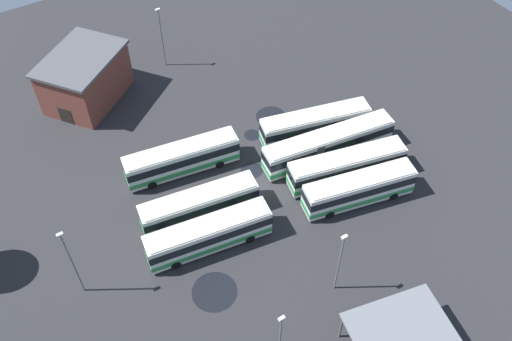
# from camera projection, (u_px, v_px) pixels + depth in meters

# --- Properties ---
(ground_plane) EXTENTS (96.23, 96.23, 0.00)m
(ground_plane) POSITION_uv_depth(u_px,v_px,m) (267.00, 185.00, 60.89)
(ground_plane) COLOR #28282B
(bus_row0_slot0) EXTENTS (12.57, 4.30, 3.53)m
(bus_row0_slot0) POSITION_uv_depth(u_px,v_px,m) (209.00, 234.00, 54.33)
(bus_row0_slot0) COLOR silver
(bus_row0_slot0) RESTS_ON ground_plane
(bus_row0_slot1) EXTENTS (12.20, 4.26, 3.53)m
(bus_row0_slot1) POSITION_uv_depth(u_px,v_px,m) (199.00, 205.00, 56.66)
(bus_row0_slot1) COLOR silver
(bus_row0_slot1) RESTS_ON ground_plane
(bus_row0_slot3) EXTENTS (12.66, 4.39, 3.53)m
(bus_row0_slot3) POSITION_uv_depth(u_px,v_px,m) (182.00, 158.00, 60.88)
(bus_row0_slot3) COLOR silver
(bus_row0_slot3) RESTS_ON ground_plane
(bus_row1_slot0) EXTENTS (12.08, 4.99, 3.53)m
(bus_row1_slot0) POSITION_uv_depth(u_px,v_px,m) (359.00, 189.00, 58.09)
(bus_row1_slot0) COLOR silver
(bus_row1_slot0) RESTS_ON ground_plane
(bus_row1_slot1) EXTENTS (13.01, 5.31, 3.53)m
(bus_row1_slot1) POSITION_uv_depth(u_px,v_px,m) (347.00, 166.00, 60.16)
(bus_row1_slot1) COLOR silver
(bus_row1_slot1) RESTS_ON ground_plane
(bus_row1_slot2) EXTENTS (15.36, 4.56, 3.53)m
(bus_row1_slot2) POSITION_uv_depth(u_px,v_px,m) (328.00, 144.00, 62.28)
(bus_row1_slot2) COLOR silver
(bus_row1_slot2) RESTS_ON ground_plane
(bus_row1_slot3) EXTENTS (12.88, 5.49, 3.53)m
(bus_row1_slot3) POSITION_uv_depth(u_px,v_px,m) (315.00, 124.00, 64.39)
(bus_row1_slot3) COLOR silver
(bus_row1_slot3) RESTS_ON ground_plane
(depot_building) EXTENTS (12.68, 12.10, 6.15)m
(depot_building) POSITION_uv_depth(u_px,v_px,m) (85.00, 78.00, 67.93)
(depot_building) COLOR brown
(depot_building) RESTS_ON ground_plane
(maintenance_shelter) EXTENTS (9.25, 7.50, 3.88)m
(maintenance_shelter) POSITION_uv_depth(u_px,v_px,m) (401.00, 330.00, 45.87)
(maintenance_shelter) COLOR slate
(maintenance_shelter) RESTS_ON ground_plane
(lamp_post_far_corner) EXTENTS (0.56, 0.28, 8.32)m
(lamp_post_far_corner) POSITION_uv_depth(u_px,v_px,m) (340.00, 261.00, 49.18)
(lamp_post_far_corner) COLOR slate
(lamp_post_far_corner) RESTS_ON ground_plane
(lamp_post_mid_lot) EXTENTS (0.56, 0.28, 8.41)m
(lamp_post_mid_lot) POSITION_uv_depth(u_px,v_px,m) (161.00, 35.00, 71.07)
(lamp_post_mid_lot) COLOR slate
(lamp_post_mid_lot) RESTS_ON ground_plane
(lamp_post_by_building) EXTENTS (0.56, 0.28, 9.02)m
(lamp_post_by_building) POSITION_uv_depth(u_px,v_px,m) (72.00, 261.00, 48.74)
(lamp_post_by_building) COLOR slate
(lamp_post_by_building) RESTS_ON ground_plane
(lamp_post_near_entrance) EXTENTS (0.56, 0.28, 7.35)m
(lamp_post_near_entrance) POSITION_uv_depth(u_px,v_px,m) (280.00, 337.00, 45.07)
(lamp_post_near_entrance) COLOR slate
(lamp_post_near_entrance) RESTS_ON ground_plane
(puddle_back_corner) EXTENTS (1.88, 1.88, 0.01)m
(puddle_back_corner) POSITION_uv_depth(u_px,v_px,m) (252.00, 135.00, 65.87)
(puddle_back_corner) COLOR black
(puddle_back_corner) RESTS_ON ground_plane
(puddle_front_lane) EXTENTS (3.67, 3.67, 0.01)m
(puddle_front_lane) POSITION_uv_depth(u_px,v_px,m) (271.00, 117.00, 67.94)
(puddle_front_lane) COLOR black
(puddle_front_lane) RESTS_ON ground_plane
(puddle_near_shelter) EXTENTS (2.90, 2.90, 0.01)m
(puddle_near_shelter) POSITION_uv_depth(u_px,v_px,m) (162.00, 164.00, 62.84)
(puddle_near_shelter) COLOR black
(puddle_near_shelter) RESTS_ON ground_plane
(puddle_centre_drain) EXTENTS (4.26, 4.26, 0.01)m
(puddle_centre_drain) POSITION_uv_depth(u_px,v_px,m) (215.00, 292.00, 52.32)
(puddle_centre_drain) COLOR black
(puddle_centre_drain) RESTS_ON ground_plane
(puddle_between_rows) EXTENTS (2.47, 2.47, 0.01)m
(puddle_between_rows) POSITION_uv_depth(u_px,v_px,m) (252.00, 170.00, 62.25)
(puddle_between_rows) COLOR black
(puddle_between_rows) RESTS_ON ground_plane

